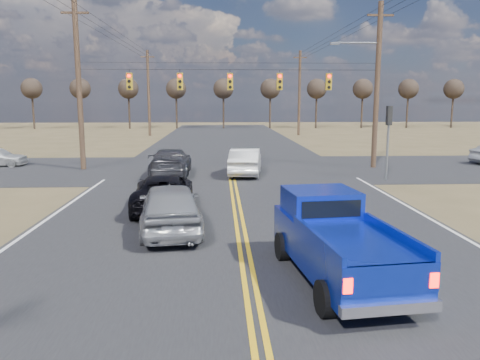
{
  "coord_description": "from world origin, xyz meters",
  "views": [
    {
      "loc": [
        -0.68,
        -10.73,
        4.19
      ],
      "look_at": [
        0.02,
        4.99,
        1.5
      ],
      "focal_mm": 35.0,
      "sensor_mm": 36.0,
      "label": 1
    }
  ],
  "objects_px": {
    "pickup_truck": "(336,241)",
    "white_car_queue": "(245,162)",
    "silver_suv": "(170,207)",
    "black_suv": "(164,192)",
    "dgrey_car_queue": "(171,162)"
  },
  "relations": [
    {
      "from": "black_suv",
      "to": "pickup_truck",
      "type": "bearing_deg",
      "value": 119.26
    },
    {
      "from": "dgrey_car_queue",
      "to": "black_suv",
      "type": "bearing_deg",
      "value": 93.3
    },
    {
      "from": "black_suv",
      "to": "dgrey_car_queue",
      "type": "distance_m",
      "value": 8.4
    },
    {
      "from": "silver_suv",
      "to": "black_suv",
      "type": "distance_m",
      "value": 3.21
    },
    {
      "from": "silver_suv",
      "to": "dgrey_car_queue",
      "type": "xyz_separation_m",
      "value": [
        -1.14,
        11.53,
        -0.05
      ]
    },
    {
      "from": "pickup_truck",
      "to": "silver_suv",
      "type": "relative_size",
      "value": 1.12
    },
    {
      "from": "black_suv",
      "to": "dgrey_car_queue",
      "type": "relative_size",
      "value": 0.93
    },
    {
      "from": "dgrey_car_queue",
      "to": "white_car_queue",
      "type": "bearing_deg",
      "value": 179.42
    },
    {
      "from": "white_car_queue",
      "to": "pickup_truck",
      "type": "bearing_deg",
      "value": 101.3
    },
    {
      "from": "white_car_queue",
      "to": "dgrey_car_queue",
      "type": "height_order",
      "value": "white_car_queue"
    },
    {
      "from": "pickup_truck",
      "to": "white_car_queue",
      "type": "distance_m",
      "value": 15.83
    },
    {
      "from": "dgrey_car_queue",
      "to": "pickup_truck",
      "type": "bearing_deg",
      "value": 108.48
    },
    {
      "from": "silver_suv",
      "to": "pickup_truck",
      "type": "bearing_deg",
      "value": 127.88
    },
    {
      "from": "white_car_queue",
      "to": "dgrey_car_queue",
      "type": "distance_m",
      "value": 4.21
    },
    {
      "from": "silver_suv",
      "to": "black_suv",
      "type": "xyz_separation_m",
      "value": [
        -0.57,
        3.15,
        -0.14
      ]
    }
  ]
}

